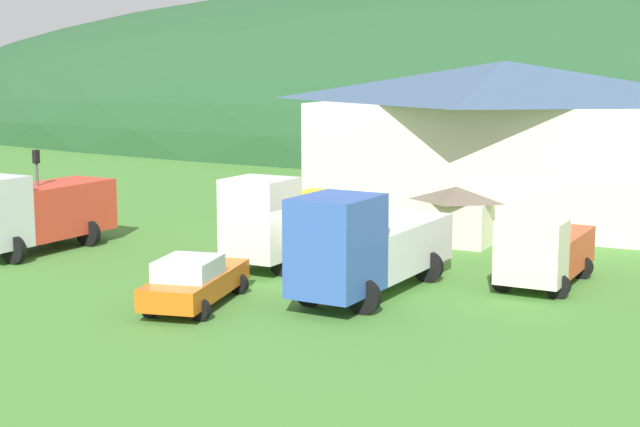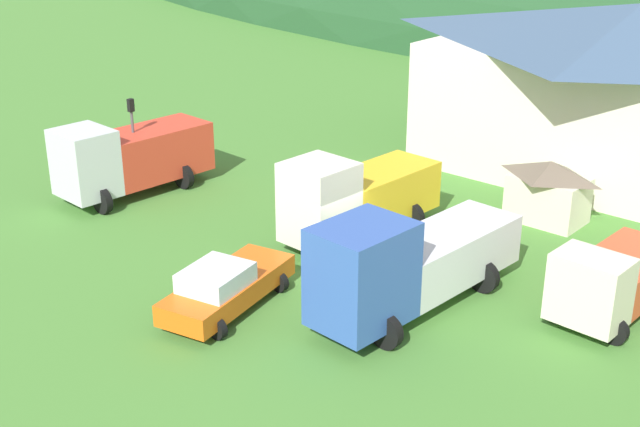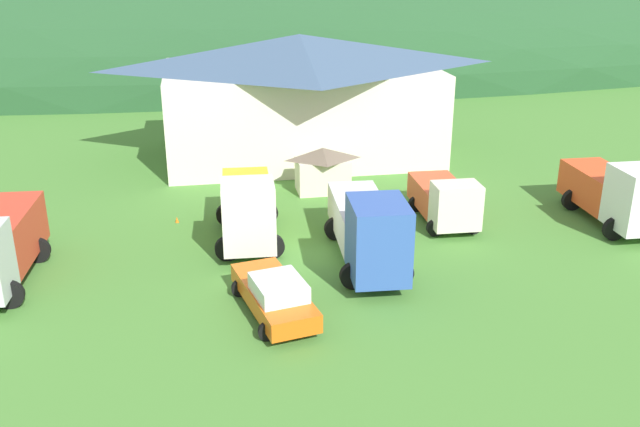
# 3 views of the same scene
# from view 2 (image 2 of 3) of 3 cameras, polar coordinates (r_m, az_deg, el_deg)

# --- Properties ---
(ground_plane) EXTENTS (200.00, 200.00, 0.00)m
(ground_plane) POSITION_cam_2_polar(r_m,az_deg,el_deg) (29.60, 2.91, -3.90)
(ground_plane) COLOR #477F33
(depot_building) EXTENTS (18.23, 11.38, 7.78)m
(depot_building) POSITION_cam_2_polar(r_m,az_deg,el_deg) (40.47, 20.40, 7.97)
(depot_building) COLOR silver
(depot_building) RESTS_ON ground
(play_shed_cream) EXTENTS (3.10, 2.16, 2.52)m
(play_shed_cream) POSITION_cam_2_polar(r_m,az_deg,el_deg) (34.48, 15.30, 1.53)
(play_shed_cream) COLOR beige
(play_shed_cream) RESTS_ON ground
(tow_truck_silver) EXTENTS (3.38, 6.96, 3.34)m
(tow_truck_silver) POSITION_cam_2_polar(r_m,az_deg,el_deg) (36.87, -12.89, 3.82)
(tow_truck_silver) COLOR silver
(tow_truck_silver) RESTS_ON ground
(heavy_rig_striped) EXTENTS (3.25, 7.03, 3.53)m
(heavy_rig_striped) POSITION_cam_2_polar(r_m,az_deg,el_deg) (31.39, 2.33, 1.13)
(heavy_rig_striped) COLOR silver
(heavy_rig_striped) RESTS_ON ground
(box_truck_blue) EXTENTS (3.30, 8.49, 3.63)m
(box_truck_blue) POSITION_cam_2_polar(r_m,az_deg,el_deg) (26.18, 5.82, -3.39)
(box_truck_blue) COLOR #3356AD
(box_truck_blue) RESTS_ON ground
(light_truck_cream) EXTENTS (2.79, 5.53, 2.55)m
(light_truck_cream) POSITION_cam_2_polar(r_m,az_deg,el_deg) (27.78, 19.28, -4.24)
(light_truck_cream) COLOR beige
(light_truck_cream) RESTS_ON ground
(service_pickup_orange) EXTENTS (3.01, 5.47, 1.66)m
(service_pickup_orange) POSITION_cam_2_polar(r_m,az_deg,el_deg) (26.83, -6.46, -4.96)
(service_pickup_orange) COLOR orange
(service_pickup_orange) RESTS_ON ground
(traffic_light_west) EXTENTS (0.20, 0.32, 4.18)m
(traffic_light_west) POSITION_cam_2_polar(r_m,az_deg,el_deg) (36.88, -12.59, 5.20)
(traffic_light_west) COLOR #4C4C51
(traffic_light_west) RESTS_ON ground
(traffic_cone_near_pickup) EXTENTS (0.36, 0.36, 0.60)m
(traffic_cone_near_pickup) POSITION_cam_2_polar(r_m,az_deg,el_deg) (36.22, 1.26, 1.14)
(traffic_cone_near_pickup) COLOR orange
(traffic_cone_near_pickup) RESTS_ON ground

